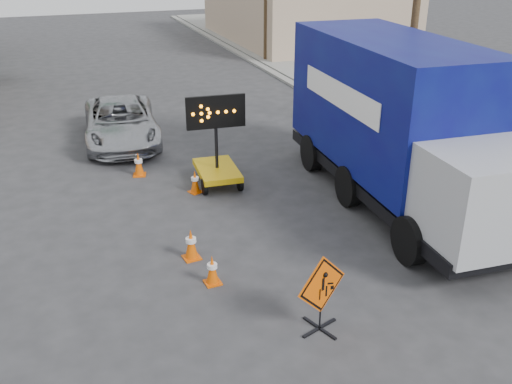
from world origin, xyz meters
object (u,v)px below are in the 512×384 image
box_truck (397,133)px  construction_sign (321,292)px  arrow_board (217,164)px  pickup_truck (121,122)px

box_truck → construction_sign: bearing=-130.7°
construction_sign → arrow_board: 7.17m
construction_sign → box_truck: size_ratio=0.17×
pickup_truck → arrow_board: bearing=-61.4°
arrow_board → box_truck: (4.15, -2.70, 1.33)m
construction_sign → arrow_board: size_ratio=0.59×
construction_sign → arrow_board: arrow_board is taller
box_truck → arrow_board: bearing=150.3°
construction_sign → box_truck: 6.30m
pickup_truck → box_truck: bearing=-45.1°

